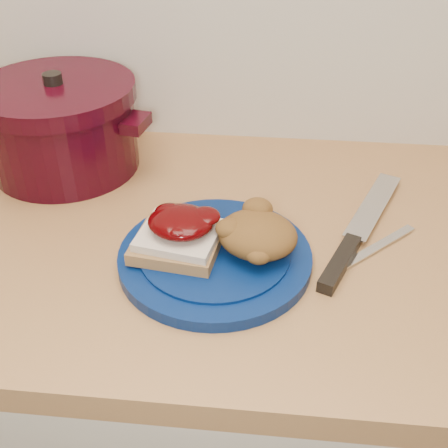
# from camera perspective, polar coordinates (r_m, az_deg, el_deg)

# --- Properties ---
(base_cabinet) EXTENTS (4.00, 0.60, 0.86)m
(base_cabinet) POSITION_cam_1_polar(r_m,az_deg,el_deg) (1.16, -2.41, -19.57)
(base_cabinet) COLOR beige
(base_cabinet) RESTS_ON floor
(plate) EXTENTS (0.31, 0.31, 0.02)m
(plate) POSITION_cam_1_polar(r_m,az_deg,el_deg) (0.75, -0.92, -3.42)
(plate) COLOR #051A4D
(plate) RESTS_ON wood_countertop
(sandwich) EXTENTS (0.12, 0.11, 0.05)m
(sandwich) POSITION_cam_1_polar(r_m,az_deg,el_deg) (0.73, -4.62, -0.99)
(sandwich) COLOR olive
(sandwich) RESTS_ON plate
(stuffing_mound) EXTENTS (0.12, 0.11, 0.05)m
(stuffing_mound) POSITION_cam_1_polar(r_m,az_deg,el_deg) (0.72, 3.41, -1.11)
(stuffing_mound) COLOR brown
(stuffing_mound) RESTS_ON plate
(chef_knife) EXTENTS (0.14, 0.29, 0.02)m
(chef_knife) POSITION_cam_1_polar(r_m,az_deg,el_deg) (0.79, 12.65, -2.19)
(chef_knife) COLOR black
(chef_knife) RESTS_ON wood_countertop
(butter_knife) EXTENTS (0.13, 0.12, 0.00)m
(butter_knife) POSITION_cam_1_polar(r_m,az_deg,el_deg) (0.80, 14.88, -2.49)
(butter_knife) COLOR silver
(butter_knife) RESTS_ON wood_countertop
(dutch_oven) EXTENTS (0.31, 0.30, 0.16)m
(dutch_oven) POSITION_cam_1_polar(r_m,az_deg,el_deg) (0.97, -16.21, 9.57)
(dutch_oven) COLOR black
(dutch_oven) RESTS_ON wood_countertop
(pepper_grinder) EXTENTS (0.07, 0.07, 0.14)m
(pepper_grinder) POSITION_cam_1_polar(r_m,az_deg,el_deg) (0.99, -18.26, 9.25)
(pepper_grinder) COLOR black
(pepper_grinder) RESTS_ON wood_countertop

